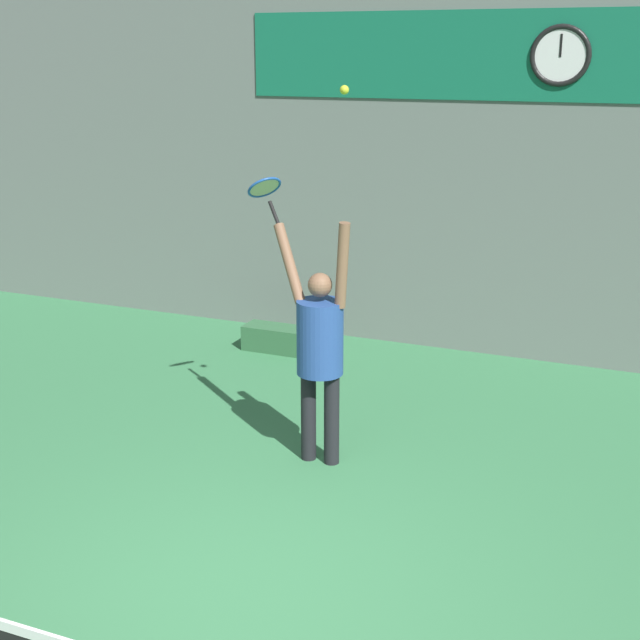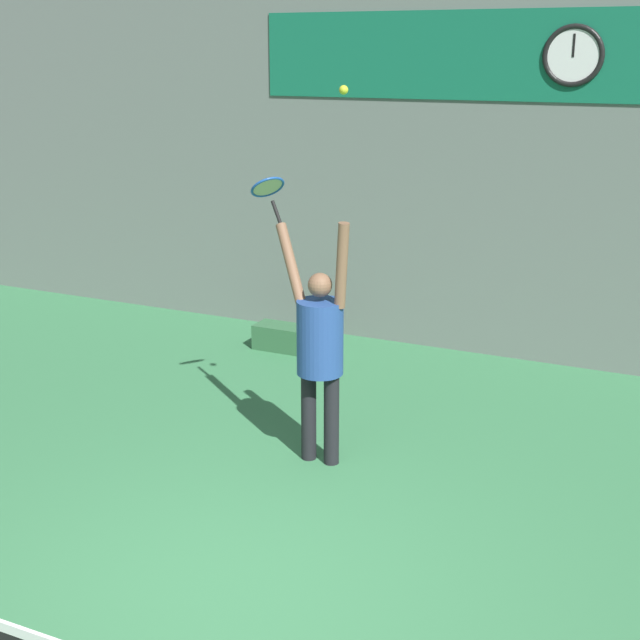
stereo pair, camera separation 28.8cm
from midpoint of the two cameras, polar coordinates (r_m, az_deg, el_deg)
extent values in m
plane|color=#387A4C|center=(5.96, -7.31, -17.82)|extent=(18.00, 18.00, 0.00)
cube|color=slate|center=(10.11, 8.37, 11.75)|extent=(18.00, 0.10, 5.00)
cube|color=#146B4C|center=(10.01, 8.48, 16.41)|extent=(5.03, 0.02, 0.93)
cylinder|color=white|center=(9.79, 14.29, 16.08)|extent=(0.57, 0.02, 0.57)
torus|color=black|center=(9.79, 14.29, 16.08)|extent=(0.62, 0.06, 0.62)
cube|color=black|center=(9.78, 14.32, 16.66)|extent=(0.02, 0.01, 0.23)
cube|color=white|center=(4.35, -19.45, -18.54)|extent=(7.76, 0.02, 0.05)
cylinder|color=black|center=(7.62, -1.83, -6.13)|extent=(0.13, 0.13, 0.80)
cylinder|color=black|center=(7.54, -0.35, -6.38)|extent=(0.13, 0.13, 0.80)
cylinder|color=#26478C|center=(7.33, -1.13, -1.14)|extent=(0.39, 0.39, 0.62)
sphere|color=brown|center=(7.20, -1.15, 2.25)|extent=(0.20, 0.20, 0.20)
cylinder|color=brown|center=(7.06, 0.26, 3.50)|extent=(0.18, 0.17, 0.71)
cylinder|color=brown|center=(7.42, -3.08, 3.65)|extent=(0.43, 0.37, 0.63)
cylinder|color=black|center=(7.59, -4.05, 6.83)|extent=(0.16, 0.13, 0.20)
torus|color=#1E51A5|center=(7.70, -4.66, 8.45)|extent=(0.38, 0.39, 0.21)
cylinder|color=beige|center=(7.70, -4.66, 8.45)|extent=(0.31, 0.33, 0.17)
sphere|color=#CCDB2D|center=(6.84, 0.33, 14.52)|extent=(0.07, 0.07, 0.07)
cube|color=#33663F|center=(10.43, -3.63, -1.19)|extent=(0.75, 0.33, 0.29)
camera|label=1|loc=(0.14, -91.13, -0.35)|focal=50.00mm
camera|label=2|loc=(0.14, 88.87, 0.35)|focal=50.00mm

